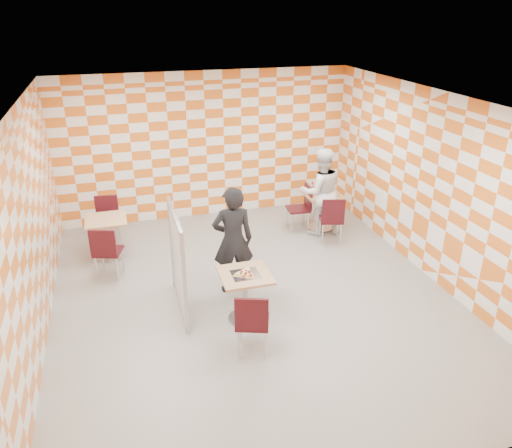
{
  "coord_description": "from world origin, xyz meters",
  "views": [
    {
      "loc": [
        -1.82,
        -6.38,
        4.21
      ],
      "look_at": [
        0.1,
        0.2,
        1.15
      ],
      "focal_mm": 35.0,
      "sensor_mm": 36.0,
      "label": 1
    }
  ],
  "objects_px": {
    "second_table": "(322,205)",
    "man_dark": "(233,240)",
    "chair_empty_near": "(106,249)",
    "soda_bottle": "(326,188)",
    "sport_bottle": "(312,187)",
    "partition": "(178,261)",
    "chair_second_side": "(303,204)",
    "chair_second_front": "(332,217)",
    "chair_main_front": "(252,320)",
    "man_white": "(321,192)",
    "empty_table": "(107,231)",
    "main_table": "(245,289)",
    "chair_empty_far": "(107,217)"
  },
  "relations": [
    {
      "from": "second_table",
      "to": "man_dark",
      "type": "relative_size",
      "value": 0.43
    },
    {
      "from": "chair_empty_near",
      "to": "soda_bottle",
      "type": "xyz_separation_m",
      "value": [
        4.24,
        0.9,
        0.31
      ]
    },
    {
      "from": "man_dark",
      "to": "soda_bottle",
      "type": "distance_m",
      "value": 2.96
    },
    {
      "from": "sport_bottle",
      "to": "soda_bottle",
      "type": "distance_m",
      "value": 0.27
    },
    {
      "from": "partition",
      "to": "chair_empty_near",
      "type": "bearing_deg",
      "value": 129.81
    },
    {
      "from": "second_table",
      "to": "chair_second_side",
      "type": "bearing_deg",
      "value": 172.99
    },
    {
      "from": "chair_second_front",
      "to": "sport_bottle",
      "type": "height_order",
      "value": "sport_bottle"
    },
    {
      "from": "partition",
      "to": "sport_bottle",
      "type": "distance_m",
      "value": 3.74
    },
    {
      "from": "chair_second_side",
      "to": "partition",
      "type": "bearing_deg",
      "value": -142.27
    },
    {
      "from": "chair_main_front",
      "to": "man_white",
      "type": "relative_size",
      "value": 0.54
    },
    {
      "from": "chair_empty_near",
      "to": "sport_bottle",
      "type": "relative_size",
      "value": 4.62
    },
    {
      "from": "empty_table",
      "to": "chair_second_side",
      "type": "relative_size",
      "value": 0.81
    },
    {
      "from": "main_table",
      "to": "empty_table",
      "type": "distance_m",
      "value": 3.13
    },
    {
      "from": "sport_bottle",
      "to": "man_dark",
      "type": "bearing_deg",
      "value": -137.12
    },
    {
      "from": "sport_bottle",
      "to": "empty_table",
      "type": "bearing_deg",
      "value": -176.37
    },
    {
      "from": "chair_second_side",
      "to": "man_white",
      "type": "bearing_deg",
      "value": -41.01
    },
    {
      "from": "chair_main_front",
      "to": "sport_bottle",
      "type": "relative_size",
      "value": 4.62
    },
    {
      "from": "main_table",
      "to": "chair_second_side",
      "type": "relative_size",
      "value": 0.81
    },
    {
      "from": "main_table",
      "to": "empty_table",
      "type": "relative_size",
      "value": 1.0
    },
    {
      "from": "sport_bottle",
      "to": "chair_empty_near",
      "type": "bearing_deg",
      "value": -165.54
    },
    {
      "from": "chair_main_front",
      "to": "chair_second_side",
      "type": "height_order",
      "value": "same"
    },
    {
      "from": "chair_main_front",
      "to": "chair_empty_near",
      "type": "bearing_deg",
      "value": 124.14
    },
    {
      "from": "second_table",
      "to": "man_white",
      "type": "relative_size",
      "value": 0.43
    },
    {
      "from": "second_table",
      "to": "chair_empty_far",
      "type": "relative_size",
      "value": 0.81
    },
    {
      "from": "sport_bottle",
      "to": "chair_main_front",
      "type": "bearing_deg",
      "value": -122.22
    },
    {
      "from": "chair_second_side",
      "to": "man_dark",
      "type": "height_order",
      "value": "man_dark"
    },
    {
      "from": "partition",
      "to": "man_dark",
      "type": "xyz_separation_m",
      "value": [
        0.89,
        0.29,
        0.08
      ]
    },
    {
      "from": "chair_second_side",
      "to": "main_table",
      "type": "bearing_deg",
      "value": -125.35
    },
    {
      "from": "empty_table",
      "to": "partition",
      "type": "distance_m",
      "value": 2.24
    },
    {
      "from": "chair_second_front",
      "to": "soda_bottle",
      "type": "distance_m",
      "value": 0.79
    },
    {
      "from": "second_table",
      "to": "chair_empty_far",
      "type": "height_order",
      "value": "chair_empty_far"
    },
    {
      "from": "main_table",
      "to": "man_white",
      "type": "height_order",
      "value": "man_white"
    },
    {
      "from": "chair_second_front",
      "to": "chair_empty_near",
      "type": "xyz_separation_m",
      "value": [
        -4.07,
        -0.19,
        0.0
      ]
    },
    {
      "from": "chair_second_side",
      "to": "soda_bottle",
      "type": "distance_m",
      "value": 0.56
    },
    {
      "from": "empty_table",
      "to": "second_table",
      "type": "bearing_deg",
      "value": 1.39
    },
    {
      "from": "man_dark",
      "to": "chair_second_side",
      "type": "bearing_deg",
      "value": -130.89
    },
    {
      "from": "second_table",
      "to": "chair_main_front",
      "type": "bearing_deg",
      "value": -125.16
    },
    {
      "from": "chair_empty_near",
      "to": "main_table",
      "type": "bearing_deg",
      "value": -43.34
    },
    {
      "from": "chair_second_side",
      "to": "soda_bottle",
      "type": "relative_size",
      "value": 4.02
    },
    {
      "from": "chair_empty_far",
      "to": "partition",
      "type": "distance_m",
      "value": 2.77
    },
    {
      "from": "second_table",
      "to": "chair_empty_near",
      "type": "distance_m",
      "value": 4.26
    },
    {
      "from": "chair_main_front",
      "to": "chair_second_side",
      "type": "distance_m",
      "value": 4.04
    },
    {
      "from": "chair_empty_near",
      "to": "man_dark",
      "type": "distance_m",
      "value": 2.14
    },
    {
      "from": "main_table",
      "to": "second_table",
      "type": "distance_m",
      "value": 3.5
    },
    {
      "from": "main_table",
      "to": "second_table",
      "type": "bearing_deg",
      "value": 49.01
    },
    {
      "from": "soda_bottle",
      "to": "partition",
      "type": "bearing_deg",
      "value": -146.79
    },
    {
      "from": "chair_second_front",
      "to": "sport_bottle",
      "type": "bearing_deg",
      "value": 94.78
    },
    {
      "from": "chair_main_front",
      "to": "chair_empty_near",
      "type": "xyz_separation_m",
      "value": [
        -1.74,
        2.56,
        0.0
      ]
    },
    {
      "from": "chair_empty_near",
      "to": "man_white",
      "type": "xyz_separation_m",
      "value": [
        4.04,
        0.7,
        0.32
      ]
    },
    {
      "from": "sport_bottle",
      "to": "soda_bottle",
      "type": "height_order",
      "value": "soda_bottle"
    }
  ]
}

